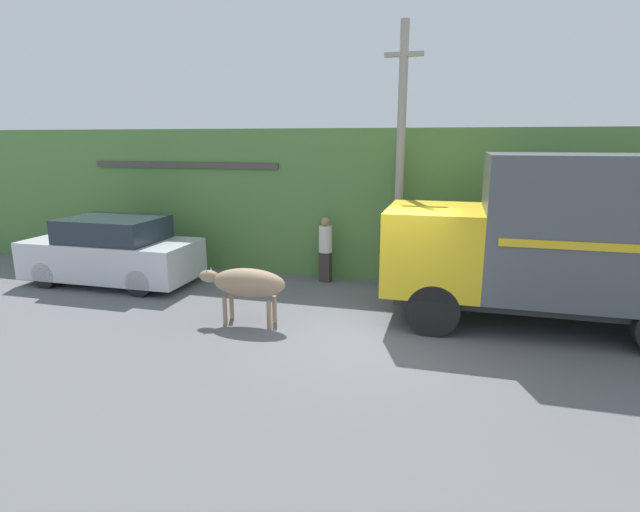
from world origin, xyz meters
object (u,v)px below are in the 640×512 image
object	(u,v)px
cargo_truck	(565,238)
parked_suv	(112,252)
utility_pole	(400,155)
brown_cow	(247,283)
pedestrian_on_hill	(325,247)

from	to	relation	value
cargo_truck	parked_suv	world-z (taller)	cargo_truck
parked_suv	utility_pole	xyz separation A→B (m)	(7.11, 1.62, 2.45)
brown_cow	utility_pole	distance (m)	4.95
parked_suv	pedestrian_on_hill	xyz separation A→B (m)	(5.27, 1.55, 0.11)
cargo_truck	parked_suv	size ratio (longest dim) A/B	1.43
parked_suv	brown_cow	bearing A→B (deg)	-26.31
brown_cow	parked_suv	bearing A→B (deg)	154.34
utility_pole	cargo_truck	bearing A→B (deg)	-31.87
cargo_truck	utility_pole	bearing A→B (deg)	147.81
brown_cow	utility_pole	world-z (taller)	utility_pole
cargo_truck	pedestrian_on_hill	bearing A→B (deg)	158.39
brown_cow	parked_suv	size ratio (longest dim) A/B	0.42
pedestrian_on_hill	utility_pole	xyz separation A→B (m)	(1.84, 0.07, 2.34)
pedestrian_on_hill	utility_pole	distance (m)	2.98
cargo_truck	brown_cow	bearing A→B (deg)	-167.69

